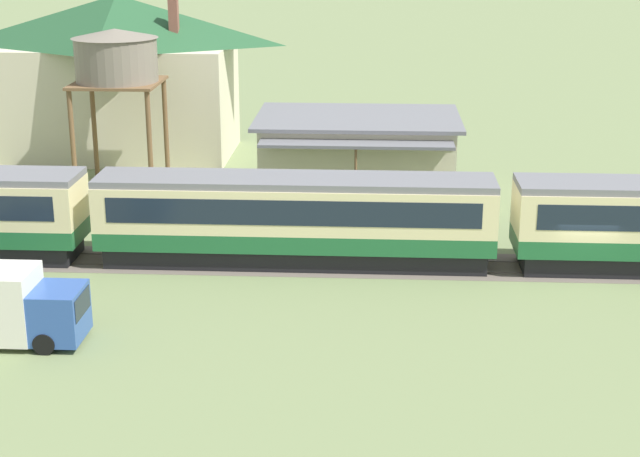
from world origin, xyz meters
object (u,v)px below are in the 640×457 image
object	(u,v)px
station_building	(358,156)
water_tower	(116,59)
station_house_dark_green_roof	(121,74)
passenger_train	(301,216)

from	to	relation	value
station_building	water_tower	distance (m)	14.49
water_tower	station_building	bearing A→B (deg)	-5.95
station_building	station_house_dark_green_roof	bearing A→B (deg)	148.68
station_building	water_tower	world-z (taller)	water_tower
station_house_dark_green_roof	station_building	bearing A→B (deg)	-31.32
station_house_dark_green_roof	water_tower	size ratio (longest dim) A/B	1.68
passenger_train	station_building	distance (m)	11.48
station_building	station_house_dark_green_roof	size ratio (longest dim) A/B	0.73
passenger_train	water_tower	world-z (taller)	water_tower
station_house_dark_green_roof	passenger_train	bearing A→B (deg)	-57.53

